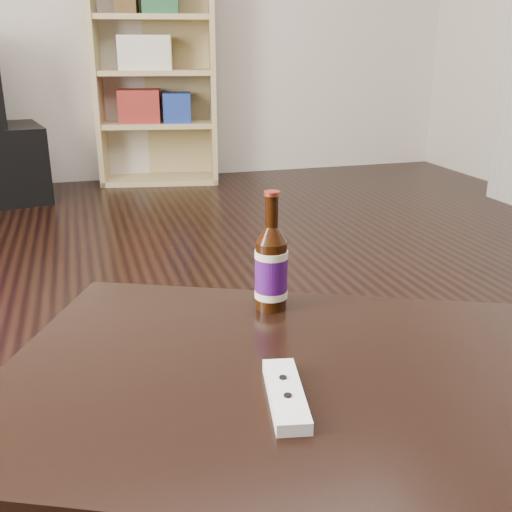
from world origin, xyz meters
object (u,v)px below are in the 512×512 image
object	(u,v)px
coffee_table	(353,408)
beer_bottle	(271,268)
bookshelf	(154,67)
remote	(286,394)

from	to	relation	value
coffee_table	beer_bottle	world-z (taller)	beer_bottle
coffee_table	beer_bottle	bearing A→B (deg)	98.73
bookshelf	remote	xyz separation A→B (m)	(-0.29, -3.51, -0.34)
coffee_table	beer_bottle	size ratio (longest dim) A/B	5.53
beer_bottle	remote	xyz separation A→B (m)	(-0.08, -0.31, -0.07)
bookshelf	remote	distance (m)	3.54
beer_bottle	remote	world-z (taller)	beer_bottle
coffee_table	bookshelf	bearing A→B (deg)	87.26
coffee_table	beer_bottle	distance (m)	0.32
bookshelf	beer_bottle	distance (m)	3.21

